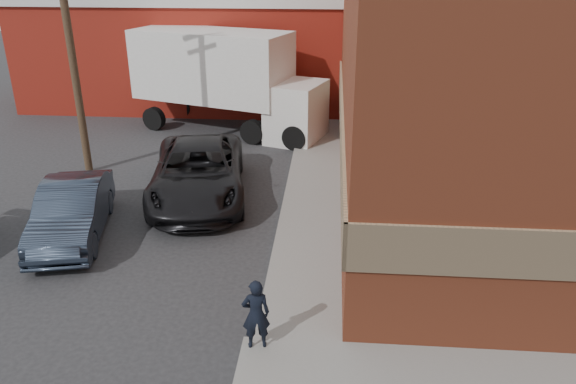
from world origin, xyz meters
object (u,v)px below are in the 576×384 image
(sedan, at_px, (72,211))
(box_truck, at_px, (229,76))
(utility_pole, at_px, (69,36))
(man, at_px, (256,314))
(brick_building, at_px, (575,44))
(suv_a, at_px, (198,172))
(warehouse, at_px, (196,44))

(sedan, distance_m, box_truck, 10.46)
(utility_pole, height_order, sedan, utility_pole)
(utility_pole, distance_m, man, 12.40)
(utility_pole, height_order, man, utility_pole)
(brick_building, relative_size, man, 12.16)
(suv_a, relative_size, box_truck, 0.69)
(brick_building, xyz_separation_m, utility_pole, (-16.00, 0.00, 0.06))
(man, relative_size, suv_a, 0.24)
(brick_building, bearing_deg, utility_pole, 179.98)
(box_truck, bearing_deg, warehouse, 134.66)
(man, relative_size, box_truck, 0.17)
(box_truck, bearing_deg, brick_building, -4.59)
(warehouse, distance_m, suv_a, 13.39)
(warehouse, bearing_deg, suv_a, -77.05)
(warehouse, relative_size, suv_a, 2.64)
(warehouse, bearing_deg, utility_pole, -97.77)
(sedan, height_order, suv_a, suv_a)
(man, height_order, box_truck, box_truck)
(utility_pole, relative_size, suv_a, 1.46)
(brick_building, relative_size, utility_pole, 2.03)
(suv_a, bearing_deg, sedan, -144.05)
(man, distance_m, suv_a, 7.87)
(suv_a, distance_m, box_truck, 7.24)
(brick_building, distance_m, utility_pole, 16.00)
(warehouse, relative_size, box_truck, 1.82)
(sedan, height_order, box_truck, box_truck)
(warehouse, xyz_separation_m, man, (5.80, -20.25, -1.94))
(suv_a, bearing_deg, warehouse, 93.30)
(warehouse, bearing_deg, brick_building, -37.20)
(sedan, xyz_separation_m, box_truck, (2.66, 9.97, 1.69))
(man, relative_size, sedan, 0.33)
(man, bearing_deg, utility_pole, -63.66)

